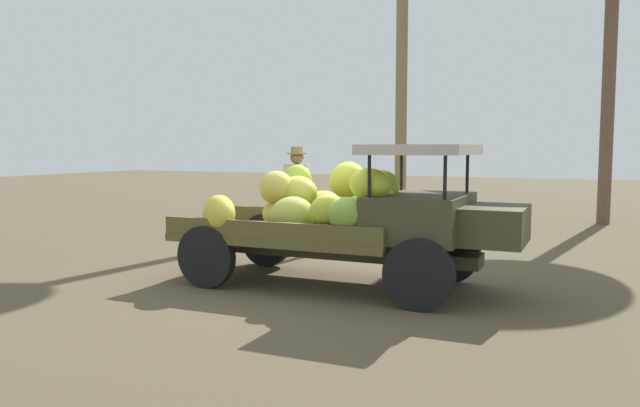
% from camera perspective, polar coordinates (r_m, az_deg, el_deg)
% --- Properties ---
extents(ground_plane, '(60.00, 60.00, 0.00)m').
position_cam_1_polar(ground_plane, '(8.35, 1.63, -7.35)').
color(ground_plane, brown).
extents(truck, '(4.51, 1.94, 1.84)m').
position_cam_1_polar(truck, '(7.96, 3.43, -1.23)').
color(truck, '#3E3A26').
rests_on(truck, ground).
extents(farmer, '(0.54, 0.50, 1.82)m').
position_cam_1_polar(farmer, '(10.25, -2.13, 0.86)').
color(farmer, '#455B79').
rests_on(farmer, ground).
extents(wooden_crate, '(0.58, 0.61, 0.38)m').
position_cam_1_polar(wooden_crate, '(10.20, -8.89, -4.02)').
color(wooden_crate, olive).
rests_on(wooden_crate, ground).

